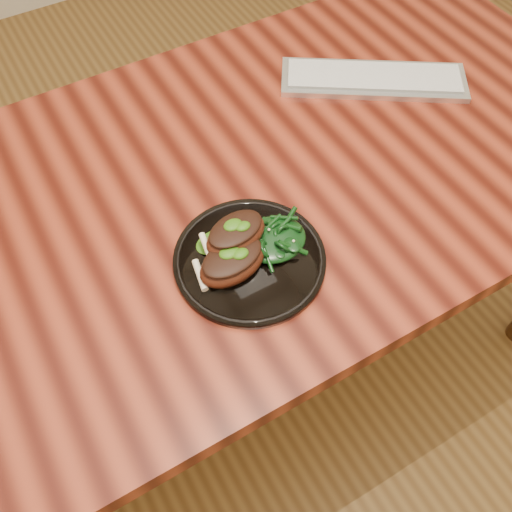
{
  "coord_description": "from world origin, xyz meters",
  "views": [
    {
      "loc": [
        -0.31,
        -0.62,
        1.51
      ],
      "look_at": [
        -0.06,
        -0.18,
        0.78
      ],
      "focal_mm": 40.0,
      "sensor_mm": 36.0,
      "label": 1
    }
  ],
  "objects_px": {
    "desk": "(233,209)",
    "keyboard": "(374,79)",
    "plate": "(250,259)",
    "greens_heap": "(274,237)",
    "lamb_chop_front": "(232,261)"
  },
  "relations": [
    {
      "from": "desk",
      "to": "keyboard",
      "type": "bearing_deg",
      "value": 13.53
    },
    {
      "from": "plate",
      "to": "keyboard",
      "type": "distance_m",
      "value": 0.51
    },
    {
      "from": "plate",
      "to": "greens_heap",
      "type": "distance_m",
      "value": 0.05
    },
    {
      "from": "desk",
      "to": "keyboard",
      "type": "relative_size",
      "value": 4.24
    },
    {
      "from": "desk",
      "to": "plate",
      "type": "relative_size",
      "value": 6.54
    },
    {
      "from": "greens_heap",
      "to": "keyboard",
      "type": "height_order",
      "value": "greens_heap"
    },
    {
      "from": "lamb_chop_front",
      "to": "plate",
      "type": "bearing_deg",
      "value": 13.55
    },
    {
      "from": "greens_heap",
      "to": "desk",
      "type": "bearing_deg",
      "value": 85.91
    },
    {
      "from": "desk",
      "to": "plate",
      "type": "height_order",
      "value": "plate"
    },
    {
      "from": "greens_heap",
      "to": "keyboard",
      "type": "xyz_separation_m",
      "value": [
        0.39,
        0.26,
        -0.02
      ]
    },
    {
      "from": "greens_heap",
      "to": "keyboard",
      "type": "relative_size",
      "value": 0.28
    },
    {
      "from": "lamb_chop_front",
      "to": "keyboard",
      "type": "xyz_separation_m",
      "value": [
        0.48,
        0.27,
        -0.03
      ]
    },
    {
      "from": "plate",
      "to": "keyboard",
      "type": "relative_size",
      "value": 0.65
    },
    {
      "from": "plate",
      "to": "greens_heap",
      "type": "xyz_separation_m",
      "value": [
        0.05,
        0.0,
        0.02
      ]
    },
    {
      "from": "desk",
      "to": "greens_heap",
      "type": "xyz_separation_m",
      "value": [
        -0.01,
        -0.17,
        0.11
      ]
    }
  ]
}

